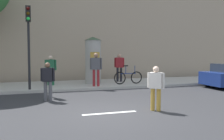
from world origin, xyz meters
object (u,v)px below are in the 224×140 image
Objects in this scene: pedestrian_in_dark_shirt at (48,79)px; pedestrian_with_backpack at (119,65)px; poster_column at (93,60)px; pedestrian_with_bag at (51,67)px; pedestrian_near_pole at (156,85)px; bicycle_leaning at (128,77)px; pedestrian_in_light_jacket at (96,67)px; traffic_light at (29,33)px.

pedestrian_with_backpack is at bearing 44.34° from pedestrian_in_dark_shirt.
poster_column is 1.77× the size of pedestrian_in_dark_shirt.
pedestrian_with_backpack is at bearing 7.40° from pedestrian_with_bag.
pedestrian_near_pole is at bearing -67.51° from pedestrian_with_bag.
pedestrian_with_bag reaches higher than pedestrian_in_dark_shirt.
pedestrian_with_bag is (0.43, 4.03, 0.25)m from pedestrian_in_dark_shirt.
poster_column is 1.55× the size of bicycle_leaning.
pedestrian_in_dark_shirt is 6.57m from pedestrian_with_backpack.
traffic_light is at bearing -175.23° from pedestrian_in_light_jacket.
poster_column is 2.31m from bicycle_leaning.
bicycle_leaning is (4.74, 3.18, -0.36)m from pedestrian_in_dark_shirt.
poster_column is 1.94m from pedestrian_with_backpack.
pedestrian_in_dark_shirt is 4.06m from pedestrian_with_bag.
pedestrian_with_bag is at bearing 83.97° from pedestrian_in_dark_shirt.
traffic_light is at bearing -158.55° from pedestrian_with_backpack.
pedestrian_near_pole is at bearing -103.29° from bicycle_leaning.
pedestrian_near_pole is at bearing -100.51° from pedestrian_with_backpack.
bicycle_leaning is at bearing -88.06° from pedestrian_with_backpack.
pedestrian_with_bag reaches higher than bicycle_leaning.
pedestrian_with_backpack is (4.69, 4.59, 0.30)m from pedestrian_in_dark_shirt.
poster_column is 1.56× the size of pedestrian_with_backpack.
pedestrian_in_light_jacket is at bearing 96.01° from pedestrian_near_pole.
poster_column is at bearing 24.12° from traffic_light.
pedestrian_in_light_jacket reaches higher than pedestrian_with_bag.
pedestrian_with_bag is (-2.28, 1.28, -0.07)m from pedestrian_in_light_jacket.
pedestrian_near_pole is 5.71m from pedestrian_in_light_jacket.
bicycle_leaning is at bearing 33.83° from pedestrian_in_dark_shirt.
pedestrian_with_backpack is at bearing 21.45° from traffic_light.
pedestrian_with_bag is (-2.44, -0.03, -0.40)m from poster_column.
pedestrian_in_dark_shirt is 3.87m from pedestrian_in_light_jacket.
pedestrian_in_light_jacket is at bearing -137.25° from pedestrian_with_backpack.
traffic_light is 6.04m from pedestrian_with_backpack.
pedestrian_in_light_jacket is (3.41, 0.28, -1.66)m from traffic_light.
pedestrian_near_pole is 6.27m from bicycle_leaning.
bicycle_leaning is at bearing -11.19° from pedestrian_with_bag.
traffic_light reaches higher than poster_column.
pedestrian_in_dark_shirt is at bearing 138.56° from pedestrian_near_pole.
pedestrian_near_pole is 0.90× the size of pedestrian_with_bag.
pedestrian_with_backpack is at bearing 91.94° from bicycle_leaning.
bicycle_leaning is (4.31, -0.85, -0.60)m from pedestrian_with_bag.
poster_column is 1.53× the size of pedestrian_in_light_jacket.
pedestrian_near_pole is at bearing -53.29° from traffic_light.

